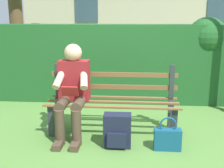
{
  "coord_description": "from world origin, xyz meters",
  "views": [
    {
      "loc": [
        -0.27,
        3.38,
        1.47
      ],
      "look_at": [
        0.0,
        0.1,
        0.68
      ],
      "focal_mm": 44.14,
      "sensor_mm": 36.0,
      "label": 1
    }
  ],
  "objects_px": {
    "backpack": "(117,131)",
    "person_seated": "(73,89)",
    "handbag": "(167,138)",
    "park_bench": "(113,100)"
  },
  "relations": [
    {
      "from": "backpack",
      "to": "person_seated",
      "type": "bearing_deg",
      "value": -27.02
    },
    {
      "from": "person_seated",
      "to": "backpack",
      "type": "distance_m",
      "value": 0.78
    },
    {
      "from": "person_seated",
      "to": "handbag",
      "type": "height_order",
      "value": "person_seated"
    },
    {
      "from": "handbag",
      "to": "park_bench",
      "type": "bearing_deg",
      "value": -37.14
    },
    {
      "from": "park_bench",
      "to": "person_seated",
      "type": "relative_size",
      "value": 1.46
    },
    {
      "from": "person_seated",
      "to": "backpack",
      "type": "height_order",
      "value": "person_seated"
    },
    {
      "from": "park_bench",
      "to": "handbag",
      "type": "distance_m",
      "value": 0.88
    },
    {
      "from": "park_bench",
      "to": "backpack",
      "type": "xyz_separation_m",
      "value": [
        -0.09,
        0.47,
        -0.23
      ]
    },
    {
      "from": "backpack",
      "to": "handbag",
      "type": "height_order",
      "value": "backpack"
    },
    {
      "from": "park_bench",
      "to": "person_seated",
      "type": "bearing_deg",
      "value": 18.93
    }
  ]
}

